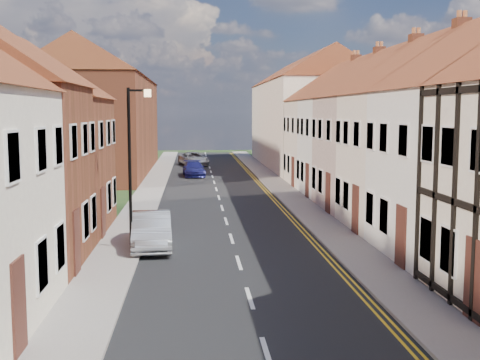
{
  "coord_description": "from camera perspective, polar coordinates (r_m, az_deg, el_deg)",
  "views": [
    {
      "loc": [
        -1.56,
        -2.4,
        5.25
      ],
      "look_at": [
        0.45,
        23.24,
        2.32
      ],
      "focal_mm": 45.0,
      "sensor_mm": 36.0,
      "label": 1
    }
  ],
  "objects": [
    {
      "name": "block_left_far",
      "position": [
        52.97,
        -12.98,
        6.38
      ],
      "size": [
        8.3,
        24.2,
        10.5
      ],
      "color": "brown",
      "rests_on": "ground"
    },
    {
      "name": "car_distant",
      "position": [
        58.78,
        -4.42,
        2.01
      ],
      "size": [
        3.33,
        5.2,
        1.34
      ],
      "primitive_type": "imported",
      "rotation": [
        0.0,
        0.0,
        0.25
      ],
      "color": "gray",
      "rests_on": "ground"
    },
    {
      "name": "car_mid",
      "position": [
        23.47,
        -8.39,
        -4.76
      ],
      "size": [
        1.74,
        4.3,
        1.39
      ],
      "primitive_type": "imported",
      "rotation": [
        0.0,
        0.0,
        0.07
      ],
      "color": "#ADB0B5",
      "rests_on": "ground"
    },
    {
      "name": "lamppost",
      "position": [
        22.58,
        -10.2,
        2.05
      ],
      "size": [
        0.88,
        0.15,
        6.0
      ],
      "color": "black",
      "rests_on": "pavement_left"
    },
    {
      "name": "pavement_left",
      "position": [
        32.94,
        -9.39,
        -2.65
      ],
      "size": [
        1.8,
        90.0,
        0.12
      ],
      "primitive_type": "cube",
      "color": "#A29993",
      "rests_on": "ground"
    },
    {
      "name": "cottage_r_white_far",
      "position": [
        38.28,
        12.04,
        5.21
      ],
      "size": [
        8.3,
        5.2,
        9.0
      ],
      "color": "white",
      "rests_on": "ground"
    },
    {
      "name": "car_far",
      "position": [
        49.08,
        -4.4,
        1.05
      ],
      "size": [
        1.97,
        4.25,
        1.2
      ],
      "primitive_type": "imported",
      "rotation": [
        0.0,
        0.0,
        0.07
      ],
      "color": "navy",
      "rests_on": "ground"
    },
    {
      "name": "cottage_r_cream_far",
      "position": [
        43.48,
        10.02,
        5.38
      ],
      "size": [
        8.3,
        6.0,
        9.0
      ],
      "color": "white",
      "rests_on": "ground"
    },
    {
      "name": "cottage_l_pink",
      "position": [
        27.38,
        -20.97,
        4.24
      ],
      "size": [
        8.3,
        6.3,
        8.8
      ],
      "color": "brown",
      "rests_on": "ground"
    },
    {
      "name": "pavement_right",
      "position": [
        33.35,
        5.87,
        -2.48
      ],
      "size": [
        1.8,
        90.0,
        0.12
      ],
      "primitive_type": "cube",
      "color": "#A29993",
      "rests_on": "ground"
    },
    {
      "name": "block_right_far",
      "position": [
        58.42,
        6.26,
        6.5
      ],
      "size": [
        8.3,
        24.2,
        10.5
      ],
      "color": "white",
      "rests_on": "ground"
    },
    {
      "name": "road",
      "position": [
        32.86,
        -1.71,
        -2.68
      ],
      "size": [
        7.0,
        90.0,
        0.02
      ],
      "primitive_type": "cube",
      "color": "black",
      "rests_on": "ground"
    },
    {
      "name": "cottage_r_cream_mid",
      "position": [
        28.1,
        18.31,
        4.6
      ],
      "size": [
        8.3,
        5.2,
        9.0
      ],
      "color": "white",
      "rests_on": "ground"
    },
    {
      "name": "cottage_r_pink",
      "position": [
        33.14,
        14.7,
        4.95
      ],
      "size": [
        8.3,
        6.0,
        9.0
      ],
      "color": "beige",
      "rests_on": "ground"
    }
  ]
}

